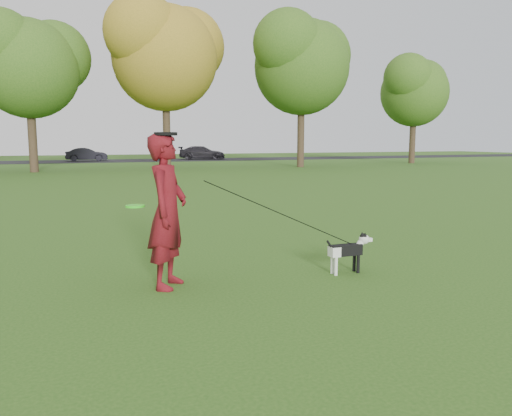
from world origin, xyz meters
name	(u,v)px	position (x,y,z in m)	size (l,w,h in m)	color
ground	(254,275)	(0.00, 0.00, 0.00)	(120.00, 120.00, 0.00)	#285116
road	(92,161)	(0.00, 40.00, 0.01)	(120.00, 7.00, 0.02)	black
man	(168,211)	(-1.22, -0.12, 0.98)	(0.71, 0.47, 1.96)	#5F0D12
dog	(349,249)	(1.29, -0.38, 0.35)	(0.75, 0.15, 0.57)	black
car_mid	(86,155)	(-0.47, 40.00, 0.60)	(1.23, 3.52, 1.16)	black
car_right	(202,153)	(9.96, 40.00, 0.65)	(1.77, 4.36, 1.26)	#252228
man_held_items	(283,214)	(0.30, -0.28, 0.88)	(3.14, 0.40, 1.58)	#31F01E
tree_row	(75,46)	(-1.43, 26.07, 7.41)	(51.74, 8.86, 12.01)	#38281C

